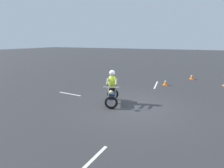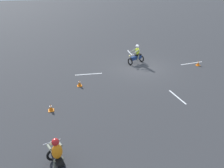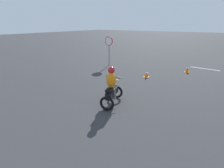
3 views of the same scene
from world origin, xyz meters
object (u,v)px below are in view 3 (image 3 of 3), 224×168
(motorcycle_rider_background, at_px, (112,88))
(traffic_cone_far_center, at_px, (187,69))
(stop_sign, at_px, (109,45))
(traffic_cone_mid_center, at_px, (147,74))

(motorcycle_rider_background, relative_size, traffic_cone_far_center, 3.54)
(stop_sign, xyz_separation_m, traffic_cone_mid_center, (-3.88, 1.47, -1.44))
(traffic_cone_mid_center, bearing_deg, stop_sign, -20.73)
(motorcycle_rider_background, bearing_deg, traffic_cone_far_center, 61.84)
(traffic_cone_far_center, bearing_deg, stop_sign, 11.50)
(motorcycle_rider_background, distance_m, stop_sign, 7.32)
(motorcycle_rider_background, xyz_separation_m, traffic_cone_mid_center, (0.26, -4.49, -0.53))
(motorcycle_rider_background, distance_m, traffic_cone_mid_center, 4.53)
(traffic_cone_mid_center, relative_size, traffic_cone_far_center, 0.88)
(motorcycle_rider_background, distance_m, traffic_cone_far_center, 7.36)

